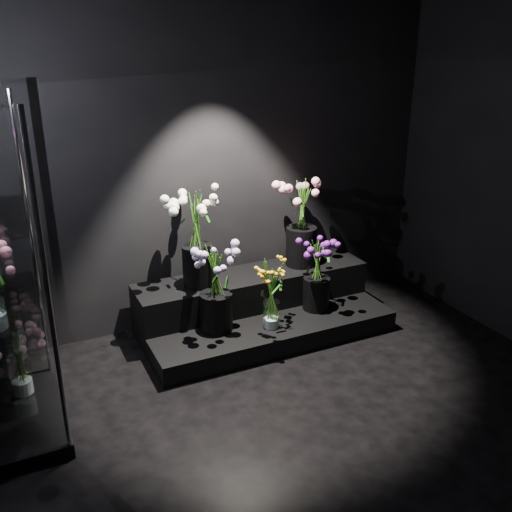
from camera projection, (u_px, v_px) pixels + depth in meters
floor at (338, 450)px, 3.41m from camera, size 4.00×4.00×0.00m
wall_back at (211, 157)px, 4.58m from camera, size 4.00×0.00×4.00m
display_riser at (259, 307)px, 4.78m from camera, size 2.01×0.89×0.45m
bouquet_orange_bells at (271, 294)px, 4.39m from camera, size 0.33×0.33×0.57m
bouquet_lilac at (216, 282)px, 4.32m from camera, size 0.39×0.39×0.71m
bouquet_purple at (317, 270)px, 4.67m from camera, size 0.38×0.38×0.62m
bouquet_cream_roses at (197, 231)px, 4.40m from camera, size 0.48×0.48×0.77m
bouquet_pink_roses at (302, 216)px, 4.82m from camera, size 0.41×0.41×0.76m
bouquet_case_base_pink at (18, 360)px, 3.71m from camera, size 0.37×0.37×0.46m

